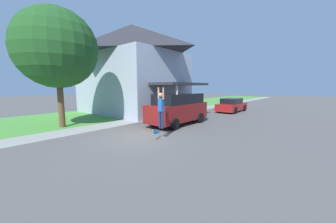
{
  "coord_description": "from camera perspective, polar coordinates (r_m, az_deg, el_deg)",
  "views": [
    {
      "loc": [
        7.44,
        -6.56,
        2.65
      ],
      "look_at": [
        0.32,
        1.96,
        1.18
      ],
      "focal_mm": 20.0,
      "sensor_mm": 36.0,
      "label": 1
    }
  ],
  "objects": [
    {
      "name": "ground_plane",
      "position": [
        10.27,
        -8.48,
        -7.5
      ],
      "size": [
        120.0,
        120.0,
        0.0
      ],
      "primitive_type": "plane",
      "color": "#54514F"
    },
    {
      "name": "car_down_street",
      "position": [
        21.19,
        18.85,
        1.79
      ],
      "size": [
        1.96,
        4.49,
        1.44
      ],
      "color": "maroon",
      "rests_on": "ground_plane"
    },
    {
      "name": "skateboard",
      "position": [
        9.53,
        -3.65,
        -6.24
      ],
      "size": [
        0.4,
        0.76,
        0.33
      ],
      "color": "#236B99",
      "rests_on": "ground_plane"
    },
    {
      "name": "skateboarder",
      "position": [
        9.37,
        -2.15,
        1.31
      ],
      "size": [
        0.41,
        0.24,
        2.06
      ],
      "color": "#192347",
      "rests_on": "ground_plane"
    },
    {
      "name": "lawn",
      "position": [
        20.07,
        -10.9,
        -0.07
      ],
      "size": [
        10.0,
        80.0,
        0.08
      ],
      "color": "#478E38",
      "rests_on": "ground_plane"
    },
    {
      "name": "sidewalk",
      "position": [
        16.92,
        -1.42,
        -1.3
      ],
      "size": [
        1.8,
        80.0,
        0.1
      ],
      "color": "gray",
      "rests_on": "ground_plane"
    },
    {
      "name": "house",
      "position": [
        19.75,
        -10.82,
        13.05
      ],
      "size": [
        12.51,
        7.99,
        8.67
      ],
      "color": "#99A3B2",
      "rests_on": "lawn"
    },
    {
      "name": "lawn_tree_near",
      "position": [
        13.86,
        -30.76,
        16.11
      ],
      "size": [
        4.82,
        4.82,
        7.3
      ],
      "color": "brown",
      "rests_on": "lawn"
    },
    {
      "name": "suv_parked",
      "position": [
        13.19,
        3.13,
        0.99
      ],
      "size": [
        2.04,
        4.96,
        2.17
      ],
      "color": "maroon",
      "rests_on": "ground_plane"
    }
  ]
}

